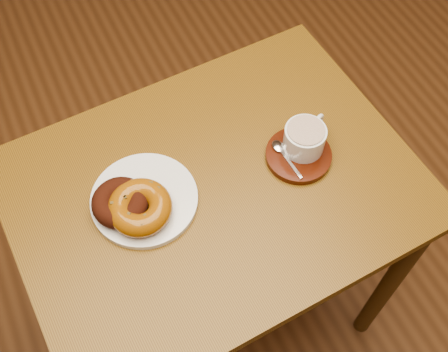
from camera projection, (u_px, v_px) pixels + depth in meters
name	position (u px, v px, depth m)	size (l,w,h in m)	color
cafe_table	(215.00, 213.00, 1.19)	(0.81, 0.62, 0.73)	brown
donut_plate	(144.00, 199.00, 1.06)	(0.20, 0.20, 0.01)	silver
donut_cinnamon	(120.00, 203.00, 1.03)	(0.11, 0.11, 0.04)	#33130A
donut_caramel	(140.00, 207.00, 1.02)	(0.14, 0.14, 0.04)	#8A4E0F
saucer	(298.00, 155.00, 1.11)	(0.13, 0.13, 0.01)	#3B1308
coffee_cup	(305.00, 138.00, 1.09)	(0.10, 0.08, 0.06)	silver
teaspoon	(280.00, 150.00, 1.11)	(0.02, 0.10, 0.01)	silver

